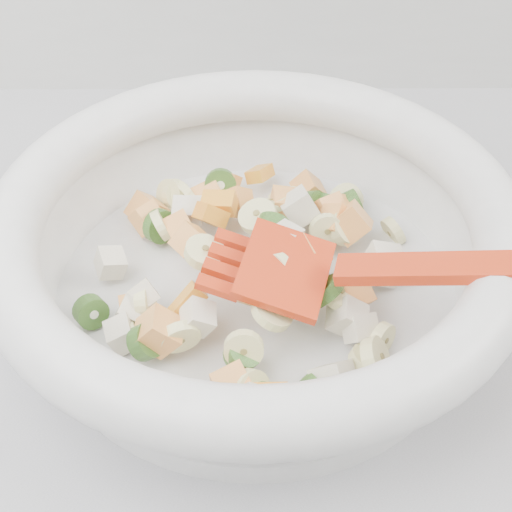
{
  "coord_description": "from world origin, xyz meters",
  "views": [
    {
      "loc": [
        0.09,
        1.03,
        1.31
      ],
      "look_at": [
        0.09,
        1.43,
        0.95
      ],
      "focal_mm": 55.0,
      "sensor_mm": 36.0,
      "label": 1
    }
  ],
  "objects": [
    {
      "name": "mixing_bowl",
      "position": [
        0.09,
        1.43,
        0.95
      ],
      "size": [
        0.44,
        0.36,
        0.12
      ],
      "color": "white",
      "rests_on": "counter"
    }
  ]
}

